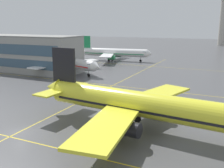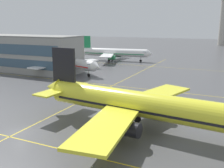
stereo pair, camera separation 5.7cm
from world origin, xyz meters
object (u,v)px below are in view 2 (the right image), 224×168
at_px(airliner_front_gate, 139,104).
at_px(control_tower, 224,15).
at_px(airliner_second_row, 66,62).
at_px(airliner_third_row, 114,52).

distance_m(airliner_front_gate, control_tower, 197.52).
bearing_deg(airliner_second_row, control_tower, 74.06).
bearing_deg(airliner_second_row, airliner_third_row, 84.90).
distance_m(airliner_second_row, control_tower, 164.79).
xyz_separation_m(airliner_third_row, control_tower, (41.76, 122.13, 20.79)).
relative_size(airliner_third_row, control_tower, 0.86).
bearing_deg(airliner_front_gate, airliner_second_row, 136.97).
bearing_deg(airliner_front_gate, airliner_third_row, 117.67).
height_order(airliner_front_gate, airliner_third_row, airliner_front_gate).
distance_m(airliner_front_gate, airliner_third_row, 83.91).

